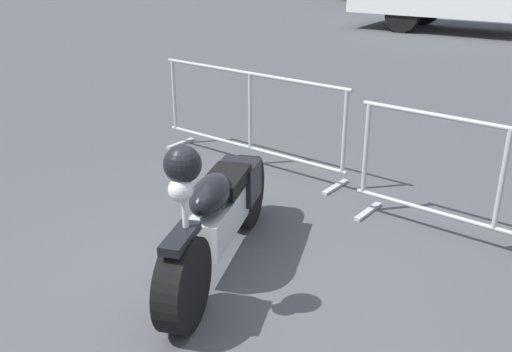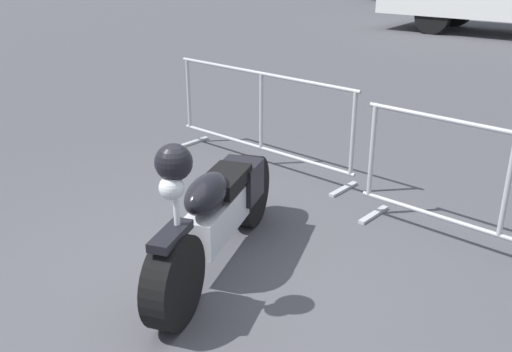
% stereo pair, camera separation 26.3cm
% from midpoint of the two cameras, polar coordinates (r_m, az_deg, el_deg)
% --- Properties ---
extents(ground_plane, '(120.00, 120.00, 0.00)m').
position_cam_midpoint_polar(ground_plane, '(4.26, -3.57, -11.41)').
color(ground_plane, '#424247').
extents(motorcycle, '(1.24, 1.97, 1.23)m').
position_cam_midpoint_polar(motorcycle, '(4.34, -2.20, -3.57)').
color(motorcycle, black).
rests_on(motorcycle, ground).
extents(crowd_barrier_near, '(2.48, 0.70, 1.07)m').
position_cam_midpoint_polar(crowd_barrier_near, '(6.37, 1.72, 5.87)').
color(crowd_barrier_near, '#9EA0A5').
rests_on(crowd_barrier_near, ground).
extents(crowd_barrier_far, '(2.48, 0.70, 1.07)m').
position_cam_midpoint_polar(crowd_barrier_far, '(4.86, 25.18, -1.69)').
color(crowd_barrier_far, '#9EA0A5').
rests_on(crowd_barrier_far, ground).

